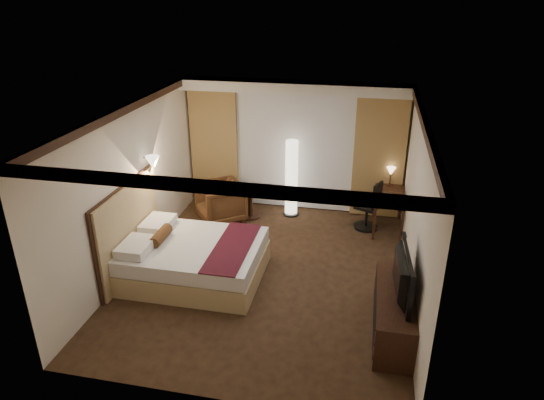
% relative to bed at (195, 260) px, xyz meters
% --- Properties ---
extents(floor, '(4.50, 5.50, 0.01)m').
position_rel_bed_xyz_m(floor, '(1.12, 0.35, -0.31)').
color(floor, black).
rests_on(floor, ground).
extents(ceiling, '(4.50, 5.50, 0.01)m').
position_rel_bed_xyz_m(ceiling, '(1.12, 0.35, 2.39)').
color(ceiling, white).
rests_on(ceiling, back_wall).
extents(back_wall, '(4.50, 0.02, 2.70)m').
position_rel_bed_xyz_m(back_wall, '(1.12, 3.10, 1.04)').
color(back_wall, white).
rests_on(back_wall, floor).
extents(left_wall, '(0.02, 5.50, 2.70)m').
position_rel_bed_xyz_m(left_wall, '(-1.13, 0.35, 1.04)').
color(left_wall, white).
rests_on(left_wall, floor).
extents(right_wall, '(0.02, 5.50, 2.70)m').
position_rel_bed_xyz_m(right_wall, '(3.37, 0.35, 1.04)').
color(right_wall, white).
rests_on(right_wall, floor).
extents(crown_molding, '(4.50, 5.50, 0.12)m').
position_rel_bed_xyz_m(crown_molding, '(1.12, 0.35, 2.33)').
color(crown_molding, black).
rests_on(crown_molding, ceiling).
extents(soffit, '(4.50, 0.50, 0.20)m').
position_rel_bed_xyz_m(soffit, '(1.12, 2.85, 2.29)').
color(soffit, white).
rests_on(soffit, ceiling).
extents(curtain_sheer, '(2.48, 0.04, 2.45)m').
position_rel_bed_xyz_m(curtain_sheer, '(1.12, 3.02, 0.94)').
color(curtain_sheer, silver).
rests_on(curtain_sheer, back_wall).
extents(curtain_left_drape, '(1.00, 0.14, 2.45)m').
position_rel_bed_xyz_m(curtain_left_drape, '(-0.58, 2.96, 0.94)').
color(curtain_left_drape, tan).
rests_on(curtain_left_drape, back_wall).
extents(curtain_right_drape, '(1.00, 0.14, 2.45)m').
position_rel_bed_xyz_m(curtain_right_drape, '(2.82, 2.96, 0.94)').
color(curtain_right_drape, tan).
rests_on(curtain_right_drape, back_wall).
extents(wall_sconce, '(0.24, 0.24, 0.24)m').
position_rel_bed_xyz_m(wall_sconce, '(-0.97, 0.83, 1.31)').
color(wall_sconce, white).
rests_on(wall_sconce, left_wall).
extents(bed, '(2.14, 1.67, 0.63)m').
position_rel_bed_xyz_m(bed, '(0.00, 0.00, 0.00)').
color(bed, white).
rests_on(bed, floor).
extents(headboard, '(0.12, 1.97, 1.50)m').
position_rel_bed_xyz_m(headboard, '(-1.08, 0.00, 0.44)').
color(headboard, tan).
rests_on(headboard, floor).
extents(armchair, '(1.14, 1.15, 0.87)m').
position_rel_bed_xyz_m(armchair, '(-0.23, 2.11, 0.12)').
color(armchair, '#492A16').
rests_on(armchair, floor).
extents(side_table, '(0.54, 0.54, 0.59)m').
position_rel_bed_xyz_m(side_table, '(0.33, 2.36, -0.02)').
color(side_table, black).
rests_on(side_table, floor).
extents(floor_lamp, '(0.34, 0.34, 1.61)m').
position_rel_bed_xyz_m(floor_lamp, '(1.13, 2.66, 0.49)').
color(floor_lamp, white).
rests_on(floor_lamp, floor).
extents(desk, '(0.55, 1.11, 0.75)m').
position_rel_bed_xyz_m(desk, '(3.07, 2.40, 0.06)').
color(desk, black).
rests_on(desk, floor).
extents(desk_lamp, '(0.18, 0.18, 0.34)m').
position_rel_bed_xyz_m(desk_lamp, '(3.07, 2.80, 0.61)').
color(desk_lamp, '#FFD899').
rests_on(desk_lamp, desk).
extents(office_chair, '(0.62, 0.62, 0.99)m').
position_rel_bed_xyz_m(office_chair, '(2.67, 2.35, 0.18)').
color(office_chair, black).
rests_on(office_chair, floor).
extents(dresser, '(0.50, 1.62, 0.63)m').
position_rel_bed_xyz_m(dresser, '(3.12, -0.78, 0.00)').
color(dresser, black).
rests_on(dresser, floor).
extents(television, '(0.74, 1.20, 0.15)m').
position_rel_bed_xyz_m(television, '(3.09, -0.78, 0.65)').
color(television, black).
rests_on(television, dresser).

